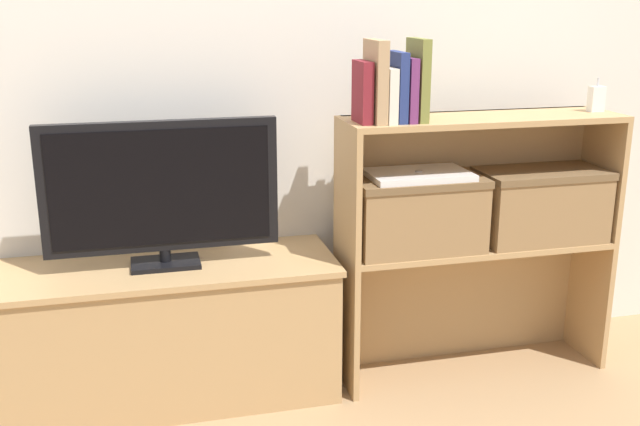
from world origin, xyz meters
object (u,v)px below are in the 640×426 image
Objects in this scene: book_maroon at (362,92)px; storage_basket_right at (540,202)px; tv_stand at (170,332)px; baby_monitor at (596,99)px; storage_basket_left at (417,211)px; book_ivory at (386,95)px; book_plum at (407,89)px; book_navy at (397,87)px; tv at (161,190)px; laptop at (418,175)px; book_olive at (418,80)px; book_tan at (375,81)px.

book_maroon reaches higher than storage_basket_right.
tv_stand is 9.45× the size of baby_monitor.
storage_basket_right is at bearing 0.00° from storage_basket_left.
book_plum is at bearing 0.00° from book_ivory.
book_ivory is 0.78× the size of book_navy.
book_plum is (0.07, 0.00, 0.01)m from book_ivory.
storage_basket_left is at bearing -178.69° from baby_monitor.
tv is 0.84m from laptop.
baby_monitor is (1.49, -0.06, 0.25)m from tv.
storage_basket_left is (0.13, 0.02, -0.40)m from book_ivory.
laptop is (0.02, 0.02, -0.31)m from book_olive.
book_ivory reaches higher than baby_monitor.
book_ivory is (0.71, -0.09, 0.78)m from tv_stand.
laptop is (-0.65, -0.01, -0.23)m from baby_monitor.
tv_stand is 6.43× the size of book_ivory.
book_navy is at bearing -6.59° from tv.
book_navy is at bearing -170.39° from laptop.
storage_basket_left is 1.31× the size of laptop.
book_olive is (0.04, 0.00, 0.03)m from book_plum.
book_plum is 0.46× the size of storage_basket_left.
laptop is (0.00, 0.00, 0.13)m from storage_basket_left.
storage_basket_right is (0.59, 0.02, -0.40)m from book_ivory.
tv_stand is at bearing 177.78° from baby_monitor.
storage_basket_left reaches higher than tv_stand.
tv_stand is 1.67m from baby_monitor.
book_maroon is 0.44× the size of storage_basket_right.
book_tan is at bearing -174.61° from laptop.
book_ivory reaches higher than storage_basket_left.
storage_basket_left is at bearing 4.28° from book_maroon.
storage_basket_left is at bearing -4.85° from tv.
baby_monitor reaches higher than storage_basket_left.
tv_stand is 2.52× the size of storage_basket_right.
baby_monitor is 0.27× the size of storage_basket_right.
book_maroon is at bearing -180.00° from book_olive.
tv is 0.71m from book_maroon.
book_tan reaches higher than storage_basket_left.
book_olive is (0.14, 0.00, 0.00)m from book_tan.
tv is 2.20× the size of laptop.
tv is at bearing 173.08° from book_ivory.
book_plum is 0.78× the size of book_olive.
laptop is (0.84, -0.07, 0.51)m from tv_stand.
book_maroon is 0.75× the size of book_tan.
tv_stand is at bearing 173.85° from book_olive.
book_plum is 0.66m from storage_basket_right.
storage_basket_right is at bearing -175.52° from baby_monitor.
tv_stand is at bearing 173.57° from book_plum.
book_tan is 0.58× the size of storage_basket_left.
book_navy is at bearing 0.00° from book_tan.
laptop is at bearing 0.00° from storage_basket_left.
baby_monitor reaches higher than tv.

